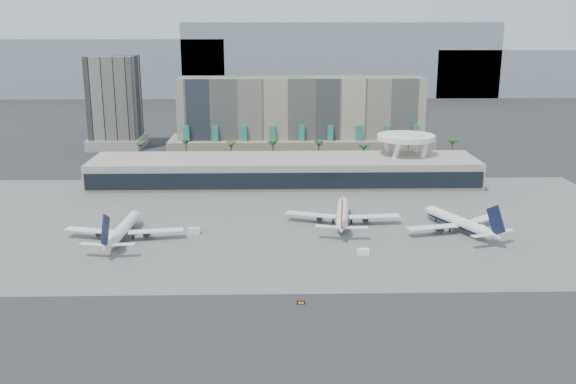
{
  "coord_description": "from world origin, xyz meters",
  "views": [
    {
      "loc": [
        -4.82,
        -167.93,
        70.15
      ],
      "look_at": [
        0.02,
        40.0,
        14.95
      ],
      "focal_mm": 40.0,
      "sensor_mm": 36.0,
      "label": 1
    }
  ],
  "objects_px": {
    "airliner_left": "(123,230)",
    "airliner_right": "(459,222)",
    "service_vehicle_a": "(194,231)",
    "taxiway_sign": "(301,303)",
    "service_vehicle_b": "(363,252)",
    "airliner_centre": "(342,214)"
  },
  "relations": [
    {
      "from": "airliner_left",
      "to": "airliner_right",
      "type": "xyz_separation_m",
      "value": [
        114.08,
        5.92,
        -0.04
      ]
    },
    {
      "from": "service_vehicle_a",
      "to": "airliner_left",
      "type": "bearing_deg",
      "value": -161.09
    },
    {
      "from": "airliner_left",
      "to": "taxiway_sign",
      "type": "distance_m",
      "value": 77.15
    },
    {
      "from": "service_vehicle_b",
      "to": "airliner_right",
      "type": "bearing_deg",
      "value": 30.16
    },
    {
      "from": "airliner_centre",
      "to": "service_vehicle_b",
      "type": "bearing_deg",
      "value": -77.12
    },
    {
      "from": "airliner_left",
      "to": "service_vehicle_a",
      "type": "bearing_deg",
      "value": 18.04
    },
    {
      "from": "airliner_centre",
      "to": "airliner_right",
      "type": "height_order",
      "value": "airliner_centre"
    },
    {
      "from": "airliner_right",
      "to": "service_vehicle_b",
      "type": "bearing_deg",
      "value": -173.21
    },
    {
      "from": "airliner_left",
      "to": "airliner_right",
      "type": "bearing_deg",
      "value": 6.18
    },
    {
      "from": "airliner_left",
      "to": "service_vehicle_b",
      "type": "xyz_separation_m",
      "value": [
        77.98,
        -16.05,
        -2.64
      ]
    },
    {
      "from": "airliner_centre",
      "to": "service_vehicle_a",
      "type": "distance_m",
      "value": 52.8
    },
    {
      "from": "airliner_left",
      "to": "taxiway_sign",
      "type": "xyz_separation_m",
      "value": [
        57.08,
        -51.8,
        -3.14
      ]
    },
    {
      "from": "airliner_centre",
      "to": "service_vehicle_b",
      "type": "xyz_separation_m",
      "value": [
        3.19,
        -31.36,
        -2.75
      ]
    },
    {
      "from": "airliner_left",
      "to": "service_vehicle_a",
      "type": "relative_size",
      "value": 10.1
    },
    {
      "from": "airliner_right",
      "to": "service_vehicle_a",
      "type": "distance_m",
      "value": 91.24
    },
    {
      "from": "taxiway_sign",
      "to": "service_vehicle_a",
      "type": "bearing_deg",
      "value": 122.67
    },
    {
      "from": "service_vehicle_a",
      "to": "taxiway_sign",
      "type": "xyz_separation_m",
      "value": [
        34.2,
        -57.86,
        -0.54
      ]
    },
    {
      "from": "airliner_right",
      "to": "taxiway_sign",
      "type": "xyz_separation_m",
      "value": [
        -57.01,
        -57.72,
        -3.09
      ]
    },
    {
      "from": "airliner_right",
      "to": "service_vehicle_b",
      "type": "height_order",
      "value": "airliner_right"
    },
    {
      "from": "airliner_right",
      "to": "airliner_left",
      "type": "bearing_deg",
      "value": 158.45
    },
    {
      "from": "taxiway_sign",
      "to": "service_vehicle_b",
      "type": "bearing_deg",
      "value": 61.78
    },
    {
      "from": "airliner_right",
      "to": "taxiway_sign",
      "type": "distance_m",
      "value": 81.19
    }
  ]
}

